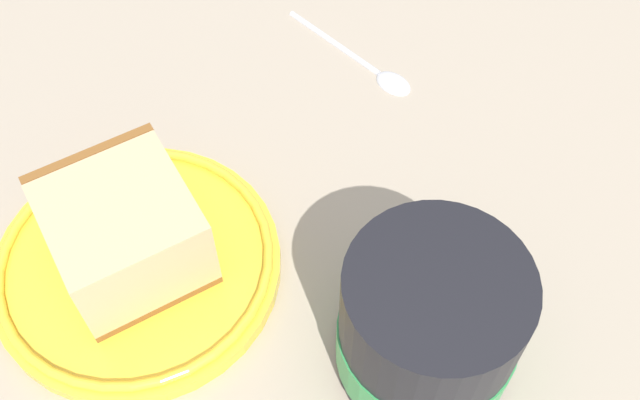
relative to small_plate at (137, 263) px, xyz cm
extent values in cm
cube|color=tan|center=(5.67, -0.06, -2.04)|extent=(124.85, 124.85, 2.37)
cylinder|color=yellow|center=(0.00, 0.00, -0.28)|extent=(18.05, 18.05, 1.14)
torus|color=yellow|center=(0.00, 0.00, 0.59)|extent=(17.21, 17.21, 0.61)
cube|color=brown|center=(0.00, 0.00, 0.59)|extent=(11.28, 11.25, 0.60)
cube|color=#EAB27F|center=(0.00, 0.00, 3.68)|extent=(11.28, 11.25, 5.59)
cube|color=brown|center=(-2.48, 3.53, 3.68)|extent=(7.02, 5.17, 5.59)
cylinder|color=black|center=(17.89, -4.54, 3.92)|extent=(9.88, 9.88, 9.56)
cylinder|color=green|center=(17.89, -4.54, 1.67)|extent=(10.07, 10.07, 3.30)
cylinder|color=#47230F|center=(17.89, -4.54, 7.18)|extent=(8.69, 8.69, 0.40)
torus|color=black|center=(17.28, 0.36, 3.92)|extent=(1.84, 5.49, 5.39)
ellipsoid|color=silver|center=(15.62, 17.42, -0.46)|extent=(3.59, 3.45, 0.80)
cylinder|color=silver|center=(10.78, 21.42, -0.61)|extent=(7.67, 6.46, 0.50)
camera|label=1|loc=(13.49, -22.72, 41.86)|focal=42.86mm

